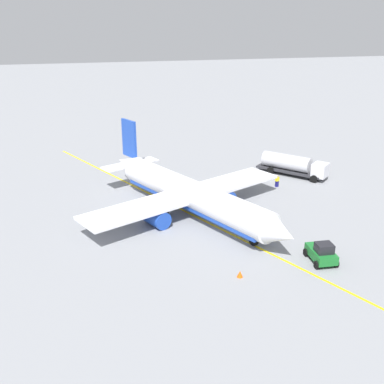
# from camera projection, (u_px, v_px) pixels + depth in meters

# --- Properties ---
(ground_plane) EXTENTS (400.00, 400.00, 0.00)m
(ground_plane) POSITION_uv_depth(u_px,v_px,m) (192.00, 215.00, 57.27)
(ground_plane) COLOR gray
(airplane) EXTENTS (30.94, 27.22, 9.47)m
(airplane) POSITION_uv_depth(u_px,v_px,m) (189.00, 194.00, 56.74)
(airplane) COLOR white
(airplane) RESTS_ON ground
(fuel_tanker) EXTENTS (9.79, 8.97, 3.15)m
(fuel_tanker) POSITION_uv_depth(u_px,v_px,m) (293.00, 165.00, 70.70)
(fuel_tanker) COLOR #2D2D33
(fuel_tanker) RESTS_ON ground
(pushback_tug) EXTENTS (3.74, 2.54, 2.20)m
(pushback_tug) POSITION_uv_depth(u_px,v_px,m) (322.00, 253.00, 46.03)
(pushback_tug) COLOR #196B28
(pushback_tug) RESTS_ON ground
(refueling_worker) EXTENTS (0.56, 0.63, 1.71)m
(refueling_worker) POSITION_uv_depth(u_px,v_px,m) (277.00, 181.00, 66.36)
(refueling_worker) COLOR navy
(refueling_worker) RESTS_ON ground
(safety_cone_nose) EXTENTS (0.58, 0.58, 0.64)m
(safety_cone_nose) POSITION_uv_depth(u_px,v_px,m) (240.00, 274.00, 43.59)
(safety_cone_nose) COLOR #F2590F
(safety_cone_nose) RESTS_ON ground
(taxi_line_marking) EXTENTS (67.00, 31.16, 0.01)m
(taxi_line_marking) POSITION_uv_depth(u_px,v_px,m) (192.00, 215.00, 57.27)
(taxi_line_marking) COLOR yellow
(taxi_line_marking) RESTS_ON ground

